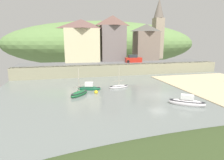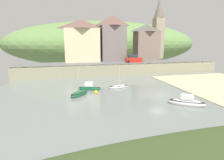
{
  "view_description": "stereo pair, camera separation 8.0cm",
  "coord_description": "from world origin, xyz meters",
  "px_view_note": "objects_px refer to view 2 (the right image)",
  "views": [
    {
      "loc": [
        -12.85,
        -23.57,
        7.74
      ],
      "look_at": [
        -5.99,
        4.13,
        1.69
      ],
      "focal_mm": 29.71,
      "sensor_mm": 36.0,
      "label": 1
    },
    {
      "loc": [
        -12.77,
        -23.58,
        7.74
      ],
      "look_at": [
        -5.99,
        4.13,
        1.69
      ],
      "focal_mm": 29.71,
      "sensor_mm": 36.0,
      "label": 2
    }
  ],
  "objects_px": {
    "church_with_spire": "(158,28)",
    "dinghy_open_wooden": "(79,94)",
    "sailboat_tall_mast": "(187,102)",
    "mooring_buoy": "(96,92)",
    "rowboat_small_beached": "(119,87)",
    "waterfront_building_right": "(146,42)",
    "waterfront_building_left": "(82,41)",
    "waterfront_building_centre": "(113,38)",
    "parked_car_near_slipway": "(133,59)",
    "motorboat_with_cabin": "(89,88)"
  },
  "relations": [
    {
      "from": "church_with_spire",
      "to": "parked_car_near_slipway",
      "type": "bearing_deg",
      "value": -142.05
    },
    {
      "from": "waterfront_building_centre",
      "to": "church_with_spire",
      "type": "height_order",
      "value": "church_with_spire"
    },
    {
      "from": "rowboat_small_beached",
      "to": "mooring_buoy",
      "type": "relative_size",
      "value": 6.75
    },
    {
      "from": "church_with_spire",
      "to": "sailboat_tall_mast",
      "type": "relative_size",
      "value": 4.22
    },
    {
      "from": "waterfront_building_right",
      "to": "rowboat_small_beached",
      "type": "xyz_separation_m",
      "value": [
        -13.48,
        -19.75,
        -7.2
      ]
    },
    {
      "from": "sailboat_tall_mast",
      "to": "waterfront_building_right",
      "type": "bearing_deg",
      "value": 110.37
    },
    {
      "from": "waterfront_building_left",
      "to": "sailboat_tall_mast",
      "type": "bearing_deg",
      "value": -71.48
    },
    {
      "from": "sailboat_tall_mast",
      "to": "mooring_buoy",
      "type": "relative_size",
      "value": 7.27
    },
    {
      "from": "sailboat_tall_mast",
      "to": "dinghy_open_wooden",
      "type": "distance_m",
      "value": 14.5
    },
    {
      "from": "sailboat_tall_mast",
      "to": "waterfront_building_left",
      "type": "bearing_deg",
      "value": 143.38
    },
    {
      "from": "waterfront_building_centre",
      "to": "mooring_buoy",
      "type": "bearing_deg",
      "value": -110.26
    },
    {
      "from": "parked_car_near_slipway",
      "to": "rowboat_small_beached",
      "type": "bearing_deg",
      "value": -114.96
    },
    {
      "from": "waterfront_building_left",
      "to": "rowboat_small_beached",
      "type": "distance_m",
      "value": 21.59
    },
    {
      "from": "waterfront_building_centre",
      "to": "parked_car_near_slipway",
      "type": "bearing_deg",
      "value": -46.85
    },
    {
      "from": "dinghy_open_wooden",
      "to": "parked_car_near_slipway",
      "type": "height_order",
      "value": "parked_car_near_slipway"
    },
    {
      "from": "church_with_spire",
      "to": "parked_car_near_slipway",
      "type": "distance_m",
      "value": 16.1
    },
    {
      "from": "waterfront_building_right",
      "to": "motorboat_with_cabin",
      "type": "xyz_separation_m",
      "value": [
        -18.48,
        -19.91,
        -7.07
      ]
    },
    {
      "from": "church_with_spire",
      "to": "sailboat_tall_mast",
      "type": "bearing_deg",
      "value": -111.38
    },
    {
      "from": "motorboat_with_cabin",
      "to": "parked_car_near_slipway",
      "type": "distance_m",
      "value": 20.45
    },
    {
      "from": "waterfront_building_centre",
      "to": "rowboat_small_beached",
      "type": "height_order",
      "value": "waterfront_building_centre"
    },
    {
      "from": "dinghy_open_wooden",
      "to": "waterfront_building_centre",
      "type": "bearing_deg",
      "value": 16.36
    },
    {
      "from": "waterfront_building_right",
      "to": "rowboat_small_beached",
      "type": "bearing_deg",
      "value": -124.31
    },
    {
      "from": "waterfront_building_left",
      "to": "mooring_buoy",
      "type": "height_order",
      "value": "waterfront_building_left"
    },
    {
      "from": "church_with_spire",
      "to": "parked_car_near_slipway",
      "type": "height_order",
      "value": "church_with_spire"
    },
    {
      "from": "waterfront_building_right",
      "to": "motorboat_with_cabin",
      "type": "height_order",
      "value": "waterfront_building_right"
    },
    {
      "from": "motorboat_with_cabin",
      "to": "mooring_buoy",
      "type": "relative_size",
      "value": 6.67
    },
    {
      "from": "church_with_spire",
      "to": "sailboat_tall_mast",
      "type": "distance_m",
      "value": 38.14
    },
    {
      "from": "mooring_buoy",
      "to": "waterfront_building_right",
      "type": "bearing_deg",
      "value": 51.28
    },
    {
      "from": "waterfront_building_left",
      "to": "motorboat_with_cabin",
      "type": "relative_size",
      "value": 2.78
    },
    {
      "from": "parked_car_near_slipway",
      "to": "motorboat_with_cabin",
      "type": "bearing_deg",
      "value": -127.32
    },
    {
      "from": "church_with_spire",
      "to": "sailboat_tall_mast",
      "type": "xyz_separation_m",
      "value": [
        -13.3,
        -33.98,
        -11.08
      ]
    },
    {
      "from": "mooring_buoy",
      "to": "parked_car_near_slipway",
      "type": "bearing_deg",
      "value": 54.88
    },
    {
      "from": "waterfront_building_right",
      "to": "mooring_buoy",
      "type": "xyz_separation_m",
      "value": [
        -17.72,
        -22.1,
        -7.24
      ]
    },
    {
      "from": "motorboat_with_cabin",
      "to": "parked_car_near_slipway",
      "type": "bearing_deg",
      "value": 66.09
    },
    {
      "from": "waterfront_building_left",
      "to": "church_with_spire",
      "type": "xyz_separation_m",
      "value": [
        23.35,
        4.0,
        3.65
      ]
    },
    {
      "from": "church_with_spire",
      "to": "rowboat_small_beached",
      "type": "height_order",
      "value": "church_with_spire"
    },
    {
      "from": "church_with_spire",
      "to": "rowboat_small_beached",
      "type": "relative_size",
      "value": 4.55
    },
    {
      "from": "church_with_spire",
      "to": "dinghy_open_wooden",
      "type": "bearing_deg",
      "value": -134.09
    },
    {
      "from": "waterfront_building_left",
      "to": "waterfront_building_centre",
      "type": "distance_m",
      "value": 8.26
    },
    {
      "from": "waterfront_building_right",
      "to": "waterfront_building_left",
      "type": "bearing_deg",
      "value": 180.0
    },
    {
      "from": "waterfront_building_right",
      "to": "mooring_buoy",
      "type": "relative_size",
      "value": 17.19
    },
    {
      "from": "rowboat_small_beached",
      "to": "sailboat_tall_mast",
      "type": "bearing_deg",
      "value": -70.73
    },
    {
      "from": "church_with_spire",
      "to": "dinghy_open_wooden",
      "type": "relative_size",
      "value": 4.22
    },
    {
      "from": "sailboat_tall_mast",
      "to": "rowboat_small_beached",
      "type": "bearing_deg",
      "value": 154.11
    },
    {
      "from": "waterfront_building_centre",
      "to": "church_with_spire",
      "type": "relative_size",
      "value": 0.67
    },
    {
      "from": "motorboat_with_cabin",
      "to": "dinghy_open_wooden",
      "type": "xyz_separation_m",
      "value": [
        -1.78,
        -2.74,
        -0.07
      ]
    },
    {
      "from": "parked_car_near_slipway",
      "to": "dinghy_open_wooden",
      "type": "bearing_deg",
      "value": -126.29
    },
    {
      "from": "rowboat_small_beached",
      "to": "dinghy_open_wooden",
      "type": "xyz_separation_m",
      "value": [
        -6.78,
        -2.9,
        0.06
      ]
    },
    {
      "from": "waterfront_building_right",
      "to": "parked_car_near_slipway",
      "type": "distance_m",
      "value": 8.16
    },
    {
      "from": "motorboat_with_cabin",
      "to": "parked_car_near_slipway",
      "type": "height_order",
      "value": "parked_car_near_slipway"
    }
  ]
}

